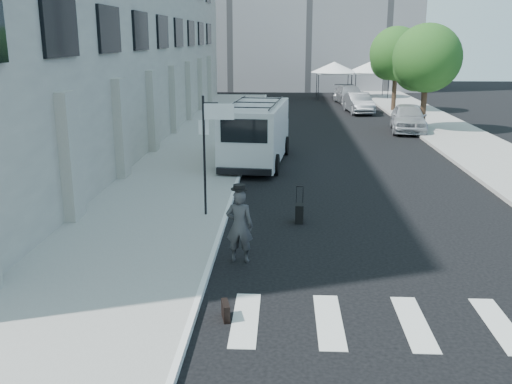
# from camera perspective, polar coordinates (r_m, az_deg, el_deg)

# --- Properties ---
(ground) EXTENTS (120.00, 120.00, 0.00)m
(ground) POSITION_cam_1_polar(r_m,az_deg,el_deg) (13.92, 3.91, -6.91)
(ground) COLOR black
(ground) RESTS_ON ground
(sidewalk_left) EXTENTS (4.50, 48.00, 0.15)m
(sidewalk_left) POSITION_cam_1_polar(r_m,az_deg,el_deg) (29.62, -4.90, 5.12)
(sidewalk_left) COLOR gray
(sidewalk_left) RESTS_ON ground
(sidewalk_right) EXTENTS (4.00, 56.00, 0.15)m
(sidewalk_right) POSITION_cam_1_polar(r_m,az_deg,el_deg) (34.58, 18.49, 5.84)
(sidewalk_right) COLOR gray
(sidewalk_right) RESTS_ON ground
(building_left) EXTENTS (10.00, 44.00, 12.00)m
(building_left) POSITION_cam_1_polar(r_m,az_deg,el_deg) (32.87, -17.79, 15.85)
(building_left) COLOR gray
(building_left) RESTS_ON ground
(sign_pole) EXTENTS (1.03, 0.07, 3.50)m
(sign_pole) POSITION_cam_1_polar(r_m,az_deg,el_deg) (16.43, -4.43, 6.13)
(sign_pole) COLOR black
(sign_pole) RESTS_ON sidewalk_left
(tree_near) EXTENTS (3.80, 3.83, 6.03)m
(tree_near) POSITION_cam_1_polar(r_m,az_deg,el_deg) (33.99, 16.49, 12.48)
(tree_near) COLOR black
(tree_near) RESTS_ON ground
(tree_far) EXTENTS (3.80, 3.83, 6.03)m
(tree_far) POSITION_cam_1_polar(r_m,az_deg,el_deg) (42.79, 13.69, 13.10)
(tree_far) COLOR black
(tree_far) RESTS_ON ground
(tent_left) EXTENTS (4.00, 4.00, 3.20)m
(tent_left) POSITION_cam_1_polar(r_m,az_deg,el_deg) (51.14, 7.82, 12.24)
(tent_left) COLOR black
(tent_left) RESTS_ON ground
(tent_right) EXTENTS (4.00, 4.00, 3.20)m
(tent_right) POSITION_cam_1_polar(r_m,az_deg,el_deg) (52.01, 11.37, 12.13)
(tent_right) COLOR black
(tent_right) RESTS_ON ground
(businessman) EXTENTS (0.69, 0.48, 1.79)m
(businessman) POSITION_cam_1_polar(r_m,az_deg,el_deg) (13.59, -1.66, -3.41)
(businessman) COLOR #373639
(businessman) RESTS_ON ground
(briefcase) EXTENTS (0.22, 0.46, 0.34)m
(briefcase) POSITION_cam_1_polar(r_m,az_deg,el_deg) (11.17, -3.06, -11.77)
(briefcase) COLOR black
(briefcase) RESTS_ON ground
(suitcase) EXTENTS (0.25, 0.39, 1.06)m
(suitcase) POSITION_cam_1_polar(r_m,az_deg,el_deg) (16.66, 4.35, -2.12)
(suitcase) COLOR black
(suitcase) RESTS_ON ground
(cargo_van) EXTENTS (2.88, 6.93, 2.52)m
(cargo_van) POSITION_cam_1_polar(r_m,az_deg,el_deg) (24.48, 0.04, 5.96)
(cargo_van) COLOR silver
(cargo_van) RESTS_ON ground
(parked_car_a) EXTENTS (2.48, 4.91, 1.60)m
(parked_car_a) POSITION_cam_1_polar(r_m,az_deg,el_deg) (33.97, 14.99, 7.19)
(parked_car_a) COLOR #ACAFB5
(parked_car_a) RESTS_ON ground
(parked_car_b) EXTENTS (1.90, 4.44, 1.42)m
(parked_car_b) POSITION_cam_1_polar(r_m,az_deg,el_deg) (41.75, 10.22, 8.75)
(parked_car_b) COLOR slate
(parked_car_b) RESTS_ON ground
(parked_car_c) EXTENTS (2.61, 5.18, 1.44)m
(parked_car_c) POSITION_cam_1_polar(r_m,az_deg,el_deg) (47.55, 9.34, 9.56)
(parked_car_c) COLOR gray
(parked_car_c) RESTS_ON ground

